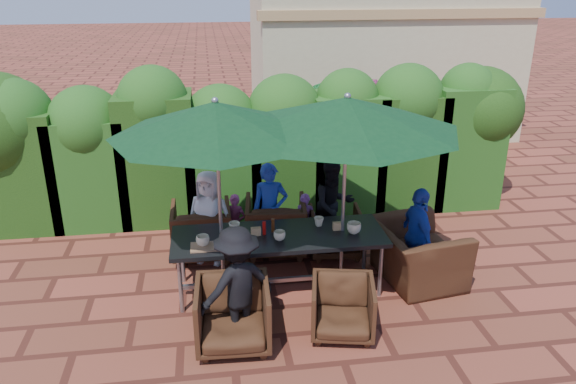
{
  "coord_description": "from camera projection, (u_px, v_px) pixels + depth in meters",
  "views": [
    {
      "loc": [
        -0.7,
        -6.23,
        3.73
      ],
      "look_at": [
        0.28,
        0.4,
        1.09
      ],
      "focal_mm": 35.0,
      "sensor_mm": 36.0,
      "label": 1
    }
  ],
  "objects": [
    {
      "name": "ground",
      "position": [
        271.0,
        283.0,
        7.2
      ],
      "size": [
        80.0,
        80.0,
        0.0
      ],
      "primitive_type": "plane",
      "color": "brown",
      "rests_on": "ground"
    },
    {
      "name": "dining_table",
      "position": [
        279.0,
        240.0,
        6.84
      ],
      "size": [
        2.59,
        0.9,
        0.75
      ],
      "color": "black",
      "rests_on": "ground"
    },
    {
      "name": "umbrella_left",
      "position": [
        216.0,
        119.0,
        6.18
      ],
      "size": [
        2.4,
        2.4,
        2.46
      ],
      "color": "gray",
      "rests_on": "ground"
    },
    {
      "name": "umbrella_right",
      "position": [
        347.0,
        114.0,
        6.4
      ],
      "size": [
        2.68,
        2.68,
        2.46
      ],
      "color": "gray",
      "rests_on": "ground"
    },
    {
      "name": "chair_far_left",
      "position": [
        201.0,
        228.0,
        7.78
      ],
      "size": [
        0.81,
        0.76,
        0.83
      ],
      "primitive_type": "imported",
      "rotation": [
        0.0,
        0.0,
        3.15
      ],
      "color": "black",
      "rests_on": "ground"
    },
    {
      "name": "chair_far_mid",
      "position": [
        276.0,
        223.0,
        7.9
      ],
      "size": [
        0.91,
        0.86,
        0.86
      ],
      "primitive_type": "imported",
      "rotation": [
        0.0,
        0.0,
        3.04
      ],
      "color": "black",
      "rests_on": "ground"
    },
    {
      "name": "chair_far_right",
      "position": [
        335.0,
        230.0,
        7.86
      ],
      "size": [
        0.75,
        0.71,
        0.72
      ],
      "primitive_type": "imported",
      "rotation": [
        0.0,
        0.0,
        3.06
      ],
      "color": "black",
      "rests_on": "ground"
    },
    {
      "name": "chair_near_left",
      "position": [
        233.0,
        312.0,
        5.89
      ],
      "size": [
        0.8,
        0.75,
        0.79
      ],
      "primitive_type": "imported",
      "rotation": [
        0.0,
        0.0,
        -0.04
      ],
      "color": "black",
      "rests_on": "ground"
    },
    {
      "name": "chair_near_right",
      "position": [
        343.0,
        305.0,
        6.1
      ],
      "size": [
        0.79,
        0.76,
        0.69
      ],
      "primitive_type": "imported",
      "rotation": [
        0.0,
        0.0,
        -0.21
      ],
      "color": "black",
      "rests_on": "ground"
    },
    {
      "name": "chair_end_right",
      "position": [
        417.0,
        244.0,
        7.12
      ],
      "size": [
        0.92,
        1.25,
        1.0
      ],
      "primitive_type": "imported",
      "rotation": [
        0.0,
        0.0,
        1.73
      ],
      "color": "black",
      "rests_on": "ground"
    },
    {
      "name": "adult_far_left",
      "position": [
        210.0,
        217.0,
        7.56
      ],
      "size": [
        0.74,
        0.6,
        1.3
      ],
      "primitive_type": "imported",
      "rotation": [
        0.0,
        0.0,
        -0.39
      ],
      "color": "silver",
      "rests_on": "ground"
    },
    {
      "name": "adult_far_mid",
      "position": [
        270.0,
        211.0,
        7.68
      ],
      "size": [
        0.51,
        0.42,
        1.35
      ],
      "primitive_type": "imported",
      "rotation": [
        0.0,
        0.0,
        -0.06
      ],
      "color": "#1F3AA9",
      "rests_on": "ground"
    },
    {
      "name": "adult_far_right",
      "position": [
        333.0,
        205.0,
        7.93
      ],
      "size": [
        0.69,
        0.51,
        1.3
      ],
      "primitive_type": "imported",
      "rotation": [
        0.0,
        0.0,
        0.22
      ],
      "color": "black",
      "rests_on": "ground"
    },
    {
      "name": "adult_near_left",
      "position": [
        238.0,
        285.0,
        5.9
      ],
      "size": [
        0.93,
        0.7,
        1.32
      ],
      "primitive_type": "imported",
      "rotation": [
        0.0,
        0.0,
        3.57
      ],
      "color": "black",
      "rests_on": "ground"
    },
    {
      "name": "adult_end_right",
      "position": [
        418.0,
        236.0,
        7.04
      ],
      "size": [
        0.42,
        0.77,
        1.27
      ],
      "primitive_type": "imported",
      "rotation": [
        0.0,
        0.0,
        1.63
      ],
      "color": "#1F3AA9",
      "rests_on": "ground"
    },
    {
      "name": "child_left",
      "position": [
        235.0,
        224.0,
        7.89
      ],
      "size": [
        0.38,
        0.35,
        0.85
      ],
      "primitive_type": "imported",
      "rotation": [
        0.0,
        0.0,
        -0.43
      ],
      "color": "#C04387",
      "rests_on": "ground"
    },
    {
      "name": "child_right",
      "position": [
        305.0,
        222.0,
        7.93
      ],
      "size": [
        0.38,
        0.34,
        0.84
      ],
      "primitive_type": "imported",
      "rotation": [
        0.0,
        0.0,
        -0.39
      ],
      "color": "#91479B",
      "rests_on": "ground"
    },
    {
      "name": "pedestrian_a",
      "position": [
        321.0,
        127.0,
        11.05
      ],
      "size": [
        1.74,
        1.19,
        1.76
      ],
      "primitive_type": "imported",
      "rotation": [
        0.0,
        0.0,
        2.73
      ],
      "color": "#25883A",
      "rests_on": "ground"
    },
    {
      "name": "pedestrian_b",
      "position": [
        367.0,
        125.0,
        11.11
      ],
      "size": [
        0.98,
        0.77,
        1.8
      ],
      "primitive_type": "imported",
      "rotation": [
        0.0,
        0.0,
        3.46
      ],
      "color": "#C04387",
      "rests_on": "ground"
    },
    {
      "name": "pedestrian_c",
      "position": [
        408.0,
        120.0,
        11.29
      ],
      "size": [
        1.19,
        1.29,
        1.89
      ],
      "primitive_type": "imported",
      "rotation": [
        0.0,
        0.0,
        2.26
      ],
      "color": "gray",
      "rests_on": "ground"
    },
    {
      "name": "cup_a",
      "position": [
        203.0,
        241.0,
        6.52
      ],
      "size": [
        0.16,
        0.16,
        0.13
      ],
      "primitive_type": "imported",
      "color": "beige",
      "rests_on": "dining_table"
    },
    {
      "name": "cup_b",
      "position": [
        235.0,
        227.0,
        6.86
      ],
      "size": [
        0.14,
        0.14,
        0.13
      ],
      "primitive_type": "imported",
      "color": "beige",
      "rests_on": "dining_table"
    },
    {
      "name": "cup_c",
      "position": [
        280.0,
        236.0,
        6.66
      ],
      "size": [
        0.15,
        0.15,
        0.11
      ],
      "primitive_type": "imported",
      "color": "beige",
      "rests_on": "dining_table"
    },
    {
      "name": "cup_d",
      "position": [
        319.0,
        222.0,
        7.03
      ],
      "size": [
        0.12,
        0.12,
        0.12
      ],
      "primitive_type": "imported",
      "color": "beige",
      "rests_on": "dining_table"
    },
    {
      "name": "cup_e",
      "position": [
        354.0,
        228.0,
        6.83
      ],
      "size": [
        0.17,
        0.17,
        0.14
      ],
      "primitive_type": "imported",
      "color": "beige",
      "rests_on": "dining_table"
    },
    {
      "name": "ketchup_bottle",
      "position": [
        264.0,
        228.0,
        6.79
      ],
      "size": [
        0.04,
        0.04,
        0.17
      ],
      "primitive_type": "cylinder",
      "color": "#B20C0A",
      "rests_on": "dining_table"
    },
    {
      "name": "sauce_bottle",
      "position": [
        273.0,
        225.0,
        6.86
      ],
      "size": [
        0.04,
        0.04,
        0.17
      ],
      "primitive_type": "cylinder",
      "color": "#4C230C",
      "rests_on": "dining_table"
    },
    {
      "name": "serving_tray",
      "position": [
        206.0,
        247.0,
        6.5
      ],
      "size": [
        0.35,
        0.25,
        0.02
      ],
      "primitive_type": "cube",
      "color": "#976A49",
      "rests_on": "dining_table"
    },
    {
      "name": "number_block_left",
      "position": [
        256.0,
        231.0,
        6.78
      ],
      "size": [
        0.12,
        0.06,
        0.1
      ],
      "primitive_type": "cube",
      "color": "tan",
      "rests_on": "dining_table"
    },
    {
      "name": "number_block_right",
      "position": [
        338.0,
        226.0,
        6.93
      ],
      "size": [
        0.12,
        0.06,
        0.1
      ],
      "primitive_type": "cube",
      "color": "tan",
      "rests_on": "dining_table"
    },
    {
      "name": "hedge_wall",
      "position": [
        240.0,
        136.0,
        8.82
      ],
      "size": [
        9.1,
        1.6,
        2.46
      ],
      "color": "#193B10",
      "rests_on": "ground"
    },
    {
      "name": "building",
      "position": [
        381.0,
        66.0,
        13.51
      ],
      "size": [
        6.2,
        3.08,
        3.2
      ],
      "color": "beige",
      "rests_on": "ground"
    }
  ]
}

